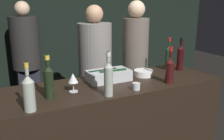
% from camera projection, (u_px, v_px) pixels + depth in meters
% --- Properties ---
extents(wall_back_chalkboard, '(6.40, 0.06, 2.80)m').
position_uv_depth(wall_back_chalkboard, '(53.00, 26.00, 4.12)').
color(wall_back_chalkboard, black).
rests_on(wall_back_chalkboard, ground_plane).
extents(bar_counter, '(2.05, 0.68, 1.06)m').
position_uv_depth(bar_counter, '(114.00, 134.00, 2.45)').
color(bar_counter, black).
rests_on(bar_counter, ground_plane).
extents(ice_bin_with_bottles, '(0.41, 0.22, 0.11)m').
position_uv_depth(ice_bin_with_bottles, '(108.00, 75.00, 2.37)').
color(ice_bin_with_bottles, '#B7BABF').
rests_on(ice_bin_with_bottles, bar_counter).
extents(bowl_white, '(0.19, 0.19, 0.06)m').
position_uv_depth(bowl_white, '(143.00, 73.00, 2.53)').
color(bowl_white, white).
rests_on(bowl_white, bar_counter).
extents(wine_glass, '(0.08, 0.08, 0.16)m').
position_uv_depth(wine_glass, '(73.00, 79.00, 2.07)').
color(wine_glass, silver).
rests_on(wine_glass, bar_counter).
extents(candle_votive, '(0.07, 0.07, 0.06)m').
position_uv_depth(candle_votive, '(136.00, 86.00, 2.13)').
color(candle_votive, silver).
rests_on(candle_votive, bar_counter).
extents(red_wine_bottle_burgundy, '(0.08, 0.08, 0.36)m').
position_uv_depth(red_wine_bottle_burgundy, '(168.00, 57.00, 2.73)').
color(red_wine_bottle_burgundy, '#143319').
rests_on(red_wine_bottle_burgundy, bar_counter).
extents(red_wine_bottle_black_foil, '(0.07, 0.07, 0.36)m').
position_uv_depth(red_wine_bottle_black_foil, '(180.00, 57.00, 2.72)').
color(red_wine_bottle_black_foil, black).
rests_on(red_wine_bottle_black_foil, bar_counter).
extents(red_wine_bottle_tall, '(0.08, 0.08, 0.34)m').
position_uv_depth(red_wine_bottle_tall, '(170.00, 69.00, 2.29)').
color(red_wine_bottle_tall, '#380F0F').
rests_on(red_wine_bottle_tall, bar_counter).
extents(champagne_bottle, '(0.07, 0.07, 0.34)m').
position_uv_depth(champagne_bottle, '(49.00, 80.00, 1.92)').
color(champagne_bottle, black).
rests_on(champagne_bottle, bar_counter).
extents(white_wine_bottle, '(0.07, 0.07, 0.36)m').
position_uv_depth(white_wine_bottle, '(108.00, 78.00, 1.96)').
color(white_wine_bottle, '#9EA899').
rests_on(white_wine_bottle, bar_counter).
extents(rose_wine_bottle, '(0.08, 0.08, 0.35)m').
position_uv_depth(rose_wine_bottle, '(29.00, 92.00, 1.70)').
color(rose_wine_bottle, '#9EA899').
rests_on(rose_wine_bottle, bar_counter).
extents(person_in_hoodie, '(0.41, 0.41, 1.80)m').
position_uv_depth(person_in_hoodie, '(27.00, 57.00, 3.66)').
color(person_in_hoodie, black).
rests_on(person_in_hoodie, ground_plane).
extents(person_blond_tee, '(0.40, 0.40, 1.75)m').
position_uv_depth(person_blond_tee, '(95.00, 70.00, 3.08)').
color(person_blond_tee, black).
rests_on(person_blond_tee, ground_plane).
extents(person_grey_polo, '(0.32, 0.32, 1.80)m').
position_uv_depth(person_grey_polo, '(135.00, 64.00, 3.18)').
color(person_grey_polo, black).
rests_on(person_grey_polo, ground_plane).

